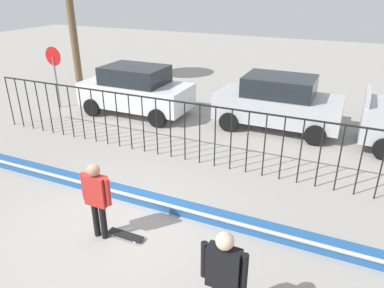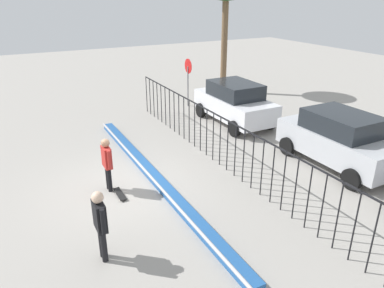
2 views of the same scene
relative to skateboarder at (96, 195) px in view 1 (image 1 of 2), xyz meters
name	(u,v)px [view 1 (image 1 of 2)]	position (x,y,z in m)	size (l,w,h in m)	color
ground_plane	(115,226)	(0.07, 0.40, -1.02)	(60.00, 60.00, 0.00)	#9E9991
bowl_coping_ledge	(141,197)	(0.07, 1.46, -0.90)	(11.00, 0.40, 0.27)	#235699
perimeter_fence	(185,125)	(0.07, 3.94, 0.09)	(14.04, 0.04, 1.80)	black
skateboarder	(96,195)	(0.00, 0.00, 0.00)	(0.68, 0.26, 1.69)	black
skateboard	(126,235)	(0.48, 0.17, -0.96)	(0.80, 0.20, 0.07)	black
camera_operator	(223,273)	(3.02, -0.99, 0.04)	(0.71, 0.27, 1.75)	black
parked_car_white	(136,90)	(-3.46, 6.89, -0.04)	(4.30, 2.12, 1.90)	silver
parked_car_silver	(278,102)	(1.95, 7.60, -0.04)	(4.30, 2.12, 1.90)	#B7BABF
stop_sign	(55,69)	(-6.85, 6.24, 0.60)	(0.76, 0.07, 2.50)	slate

